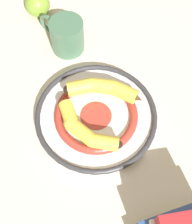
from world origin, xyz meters
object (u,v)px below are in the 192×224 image
at_px(decorative_bowl, 96,116).
at_px(banana_b, 104,89).
at_px(apple, 37,4).
at_px(banana_a, 84,129).
at_px(coffee_mug, 66,35).

relative_size(decorative_bowl, banana_b, 1.65).
relative_size(banana_b, apple, 2.12).
bearing_deg(banana_b, decorative_bowl, 79.71).
height_order(banana_a, apple, apple).
relative_size(coffee_mug, apple, 1.68).
distance_m(decorative_bowl, coffee_mug, 0.25).
relative_size(banana_b, coffee_mug, 1.26).
height_order(decorative_bowl, banana_a, banana_a).
xyz_separation_m(decorative_bowl, banana_b, (0.02, -0.06, 0.04)).
bearing_deg(apple, decorative_bowl, 150.73).
distance_m(decorative_bowl, banana_a, 0.07).
bearing_deg(apple, coffee_mug, 160.67).
xyz_separation_m(banana_b, apple, (0.34, -0.14, -0.02)).
distance_m(banana_a, apple, 0.45).
xyz_separation_m(banana_a, banana_b, (0.02, -0.12, 0.00)).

